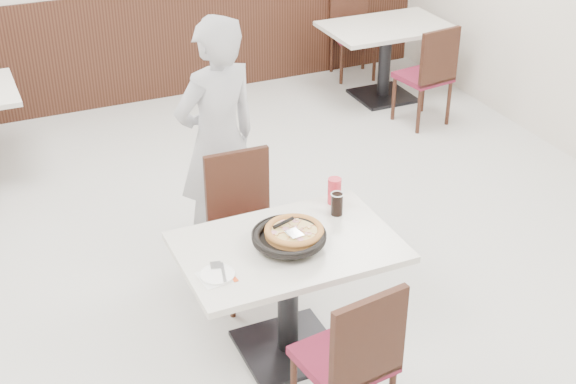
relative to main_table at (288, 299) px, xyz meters
name	(u,v)px	position (x,y,z in m)	size (l,w,h in m)	color
floor	(292,288)	(0.28, 0.55, -0.38)	(7.00, 7.00, 0.00)	beige
wainscot_back	(146,47)	(0.28, 4.03, 0.18)	(5.90, 0.03, 1.10)	black
main_table	(288,299)	(0.00, 0.00, 0.00)	(1.20, 0.80, 0.75)	beige
chair_near	(343,355)	(0.01, -0.65, 0.10)	(0.42, 0.42, 0.95)	black
chair_far	(248,232)	(0.00, 0.61, 0.10)	(0.42, 0.42, 0.95)	black
trivet	(301,241)	(0.07, -0.03, 0.39)	(0.13, 0.13, 0.04)	black
pizza_pan	(289,240)	(-0.01, -0.03, 0.42)	(0.34, 0.34, 0.01)	black
pizza	(294,233)	(0.04, 0.00, 0.44)	(0.32, 0.32, 0.02)	#AF7A43
pizza_server	(294,233)	(0.02, -0.04, 0.47)	(0.07, 0.09, 0.00)	silver
napkin	(216,277)	(-0.47, -0.13, 0.38)	(0.17, 0.17, 0.00)	silver
side_plate	(217,275)	(-0.45, -0.12, 0.38)	(0.18, 0.18, 0.01)	white
fork	(223,272)	(-0.42, -0.13, 0.39)	(0.02, 0.18, 0.00)	silver
cola_glass	(337,204)	(0.39, 0.18, 0.44)	(0.07, 0.07, 0.13)	black
red_cup	(334,191)	(0.44, 0.30, 0.45)	(0.08, 0.08, 0.16)	red
diner_person	(218,142)	(0.01, 1.15, 0.48)	(0.63, 0.41, 1.72)	#AFAEB3
bg_table_right	(385,62)	(2.44, 3.13, 0.00)	(1.20, 0.80, 0.75)	beige
bg_chair_right_near	(423,74)	(2.46, 2.47, 0.10)	(0.42, 0.42, 0.95)	black
bg_chair_right_far	(354,33)	(2.43, 3.77, 0.10)	(0.42, 0.42, 0.95)	black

